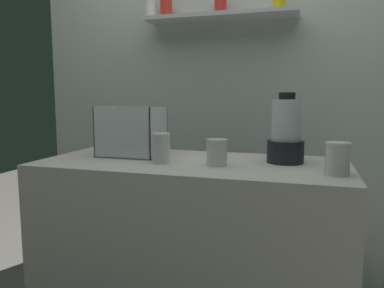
% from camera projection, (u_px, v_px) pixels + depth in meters
% --- Properties ---
extents(counter, '(1.40, 0.64, 0.90)m').
position_uv_depth(counter, '(192.00, 254.00, 1.78)').
color(counter, beige).
rests_on(counter, ground_plane).
extents(back_wall_unit, '(2.60, 0.24, 2.50)m').
position_uv_depth(back_wall_unit, '(227.00, 86.00, 2.41)').
color(back_wall_unit, silver).
rests_on(back_wall_unit, ground_plane).
extents(carrot_display_bin, '(0.30, 0.23, 0.25)m').
position_uv_depth(carrot_display_bin, '(131.00, 140.00, 1.88)').
color(carrot_display_bin, white).
rests_on(carrot_display_bin, counter).
extents(blender_pitcher, '(0.16, 0.16, 0.31)m').
position_uv_depth(blender_pitcher, '(286.00, 134.00, 1.67)').
color(blender_pitcher, black).
rests_on(blender_pitcher, counter).
extents(juice_cup_mango_far_left, '(0.08, 0.08, 0.13)m').
position_uv_depth(juice_cup_mango_far_left, '(161.00, 150.00, 1.67)').
color(juice_cup_mango_far_left, white).
rests_on(juice_cup_mango_far_left, counter).
extents(juice_cup_beet_left, '(0.09, 0.09, 0.12)m').
position_uv_depth(juice_cup_beet_left, '(217.00, 154.00, 1.61)').
color(juice_cup_beet_left, white).
rests_on(juice_cup_beet_left, counter).
extents(juice_cup_carrot_middle, '(0.09, 0.09, 0.13)m').
position_uv_depth(juice_cup_carrot_middle, '(337.00, 161.00, 1.42)').
color(juice_cup_carrot_middle, white).
rests_on(juice_cup_carrot_middle, counter).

